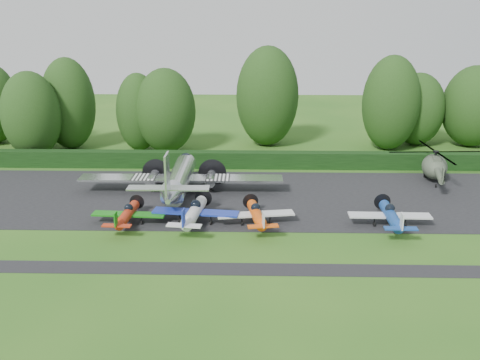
{
  "coord_description": "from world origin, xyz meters",
  "views": [
    {
      "loc": [
        0.07,
        -42.06,
        18.59
      ],
      "look_at": [
        -1.14,
        8.18,
        2.5
      ],
      "focal_mm": 40.0,
      "sensor_mm": 36.0,
      "label": 1
    }
  ],
  "objects_px": {
    "transport_plane": "(179,179)",
    "light_plane_white": "(194,212)",
    "light_plane_blue": "(391,216)",
    "light_plane_orange": "(257,214)",
    "helicopter": "(435,165)",
    "light_plane_red": "(127,214)"
  },
  "relations": [
    {
      "from": "transport_plane",
      "to": "helicopter",
      "type": "distance_m",
      "value": 28.83
    },
    {
      "from": "transport_plane",
      "to": "light_plane_blue",
      "type": "distance_m",
      "value": 21.41
    },
    {
      "from": "helicopter",
      "to": "light_plane_white",
      "type": "bearing_deg",
      "value": -163.44
    },
    {
      "from": "light_plane_white",
      "to": "light_plane_orange",
      "type": "distance_m",
      "value": 5.59
    },
    {
      "from": "light_plane_orange",
      "to": "helicopter",
      "type": "xyz_separation_m",
      "value": [
        20.23,
        13.97,
        0.73
      ]
    },
    {
      "from": "light_plane_white",
      "to": "helicopter",
      "type": "xyz_separation_m",
      "value": [
        25.82,
        13.94,
        0.59
      ]
    },
    {
      "from": "light_plane_white",
      "to": "helicopter",
      "type": "relative_size",
      "value": 0.66
    },
    {
      "from": "light_plane_orange",
      "to": "light_plane_blue",
      "type": "xyz_separation_m",
      "value": [
        11.91,
        -0.17,
        0.05
      ]
    },
    {
      "from": "transport_plane",
      "to": "light_plane_orange",
      "type": "height_order",
      "value": "transport_plane"
    },
    {
      "from": "light_plane_red",
      "to": "light_plane_orange",
      "type": "xyz_separation_m",
      "value": [
        11.6,
        0.14,
        0.05
      ]
    },
    {
      "from": "light_plane_white",
      "to": "light_plane_blue",
      "type": "xyz_separation_m",
      "value": [
        17.5,
        -0.2,
        -0.08
      ]
    },
    {
      "from": "transport_plane",
      "to": "light_plane_white",
      "type": "height_order",
      "value": "transport_plane"
    },
    {
      "from": "light_plane_white",
      "to": "helicopter",
      "type": "bearing_deg",
      "value": 21.44
    },
    {
      "from": "light_plane_red",
      "to": "light_plane_blue",
      "type": "distance_m",
      "value": 23.51
    },
    {
      "from": "transport_plane",
      "to": "light_plane_white",
      "type": "xyz_separation_m",
      "value": [
        2.34,
        -7.8,
        -0.66
      ]
    },
    {
      "from": "transport_plane",
      "to": "light_plane_blue",
      "type": "bearing_deg",
      "value": -21.59
    },
    {
      "from": "light_plane_blue",
      "to": "helicopter",
      "type": "xyz_separation_m",
      "value": [
        8.32,
        14.14,
        0.67
      ]
    },
    {
      "from": "light_plane_red",
      "to": "light_plane_orange",
      "type": "distance_m",
      "value": 11.6
    },
    {
      "from": "transport_plane",
      "to": "helicopter",
      "type": "bearing_deg",
      "value": 12.67
    },
    {
      "from": "light_plane_blue",
      "to": "helicopter",
      "type": "relative_size",
      "value": 0.62
    },
    {
      "from": "light_plane_red",
      "to": "light_plane_white",
      "type": "relative_size",
      "value": 0.85
    },
    {
      "from": "light_plane_blue",
      "to": "light_plane_orange",
      "type": "bearing_deg",
      "value": 178.06
    }
  ]
}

